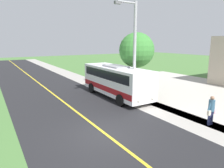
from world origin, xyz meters
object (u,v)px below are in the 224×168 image
pedestrian_with_bags (211,110)px  street_light_pole (133,48)px  shuttle_bus_front (116,80)px  tree_curbside (137,50)px

pedestrian_with_bags → street_light_pole: size_ratio=0.22×
shuttle_bus_front → pedestrian_with_bags: 8.23m
street_light_pole → tree_curbside: (-2.53, -2.80, -0.34)m
street_light_pole → tree_curbside: size_ratio=1.37×
pedestrian_with_bags → street_light_pole: street_light_pole is taller
shuttle_bus_front → street_light_pole: size_ratio=1.03×
pedestrian_with_bags → street_light_pole: bearing=-81.6°
pedestrian_with_bags → tree_curbside: (-1.60, -9.05, 2.99)m
shuttle_bus_front → tree_curbside: 3.91m
street_light_pole → pedestrian_with_bags: bearing=98.4°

